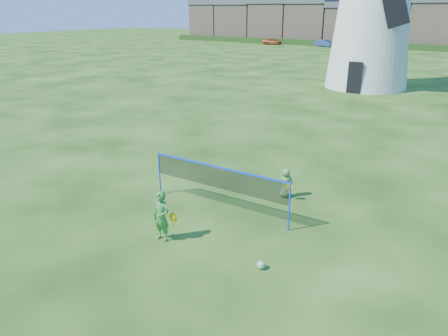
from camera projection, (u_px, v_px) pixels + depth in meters
ground at (210, 215)px, 13.66m from camera, size 220.00×220.00×0.00m
badminton_net at (218, 178)px, 13.56m from camera, size 5.05×0.05×1.55m
player_girl at (162, 217)px, 11.92m from camera, size 0.70×0.38×1.49m
player_boy at (286, 183)px, 14.77m from camera, size 0.66×0.48×1.06m
play_ball at (261, 265)px, 10.78m from camera, size 0.22×0.22×0.22m
terraced_houses at (339, 22)px, 79.06m from camera, size 65.04×8.40×8.24m
hedge at (315, 43)px, 76.61m from camera, size 62.00×0.80×1.00m
car_left at (272, 41)px, 78.92m from camera, size 3.70×1.78×1.22m
car_right at (324, 43)px, 74.84m from camera, size 3.76×2.11×1.17m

